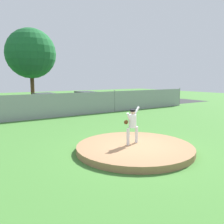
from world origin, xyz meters
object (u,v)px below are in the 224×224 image
baseball (129,136)px  parked_car_burgundy (45,102)px  pitcher_youth (132,123)px  traffic_cone_orange (28,108)px  parked_car_red (86,99)px

baseball → parked_car_burgundy: 13.54m
pitcher_youth → traffic_cone_orange: pitcher_youth is taller
parked_car_red → parked_car_burgundy: parked_car_red is taller
pitcher_youth → parked_car_burgundy: bearing=86.0°
parked_car_red → traffic_cone_orange: size_ratio=8.63×
parked_car_burgundy → traffic_cone_orange: (-1.50, 0.56, -0.52)m
parked_car_burgundy → parked_car_red: bearing=0.7°
baseball → traffic_cone_orange: 14.13m
pitcher_youth → traffic_cone_orange: (-0.49, 15.15, -0.90)m
pitcher_youth → parked_car_red: bearing=69.3°
baseball → parked_car_red: 14.43m
traffic_cone_orange → pitcher_youth: bearing=-88.2°
baseball → parked_car_red: (4.84, 13.58, 0.49)m
pitcher_youth → parked_car_burgundy: pitcher_youth is taller
pitcher_youth → baseball: size_ratio=21.47×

